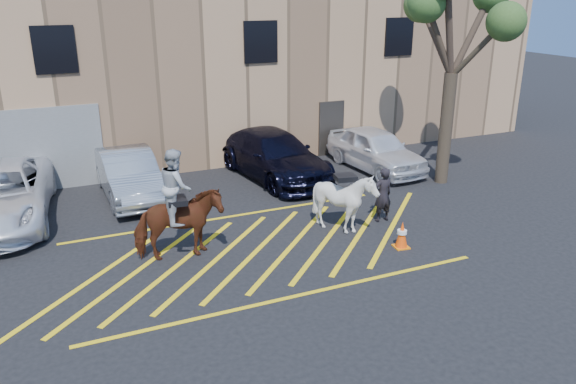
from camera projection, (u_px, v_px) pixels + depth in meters
name	position (u px, v px, depth m)	size (l,w,h in m)	color
ground	(253.00, 246.00, 14.83)	(90.00, 90.00, 0.00)	black
car_silver_sedan	(129.00, 174.00, 18.14)	(1.62, 4.63, 1.53)	#9CA1AA
car_blue_suv	(274.00, 155.00, 20.07)	(2.28, 5.62, 1.63)	black
car_white_suv	(376.00, 149.00, 20.95)	(1.84, 4.57, 1.56)	white
handler	(383.00, 195.00, 16.20)	(0.59, 0.39, 1.62)	black
warehouse	(153.00, 58.00, 23.91)	(32.42, 10.20, 7.30)	tan
hatching_zone	(257.00, 251.00, 14.57)	(12.60, 5.12, 0.01)	yellow
mounted_bay	(178.00, 216.00, 13.81)	(2.23, 1.16, 2.85)	#5E2316
saddled_white	(345.00, 201.00, 15.46)	(1.72, 1.86, 1.78)	silver
traffic_cone	(402.00, 234.00, 14.66)	(0.42, 0.42, 0.73)	orange
tree	(457.00, 13.00, 17.89)	(3.99, 4.37, 7.31)	#413828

